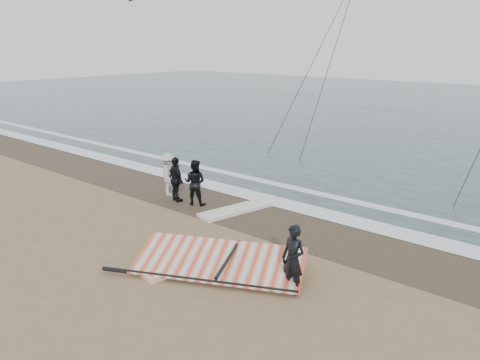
% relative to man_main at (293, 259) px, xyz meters
% --- Properties ---
extents(ground, '(120.00, 120.00, 0.00)m').
position_rel_man_main_xyz_m(ground, '(-2.58, -1.21, -0.78)').
color(ground, '#8C704C').
rests_on(ground, ground).
extents(wet_sand, '(120.00, 2.80, 0.01)m').
position_rel_man_main_xyz_m(wet_sand, '(-2.58, 3.29, -0.78)').
color(wet_sand, '#4C3D2B').
rests_on(wet_sand, ground).
extents(foam_near, '(120.00, 0.90, 0.01)m').
position_rel_man_main_xyz_m(foam_near, '(-2.58, 4.69, -0.75)').
color(foam_near, white).
rests_on(foam_near, sea).
extents(foam_far, '(120.00, 0.45, 0.01)m').
position_rel_man_main_xyz_m(foam_far, '(-2.58, 6.39, -0.75)').
color(foam_far, white).
rests_on(foam_far, sea).
extents(man_main, '(0.61, 0.44, 1.56)m').
position_rel_man_main_xyz_m(man_main, '(0.00, 0.00, 0.00)').
color(man_main, black).
rests_on(man_main, ground).
extents(board_white, '(1.24, 2.79, 0.11)m').
position_rel_man_main_xyz_m(board_white, '(-2.74, -0.36, -0.73)').
color(board_white, silver).
rests_on(board_white, ground).
extents(board_cream, '(1.30, 2.72, 0.11)m').
position_rel_man_main_xyz_m(board_cream, '(-4.21, 3.14, -0.73)').
color(board_cream, beige).
rests_on(board_cream, ground).
extents(trio_cluster, '(2.43, 1.15, 1.56)m').
position_rel_man_main_xyz_m(trio_cluster, '(-6.49, 2.76, -0.00)').
color(trio_cluster, black).
rests_on(trio_cluster, ground).
extents(sail_rig, '(4.29, 3.38, 0.51)m').
position_rel_man_main_xyz_m(sail_rig, '(-1.91, -0.19, -0.59)').
color(sail_rig, black).
rests_on(sail_rig, ground).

